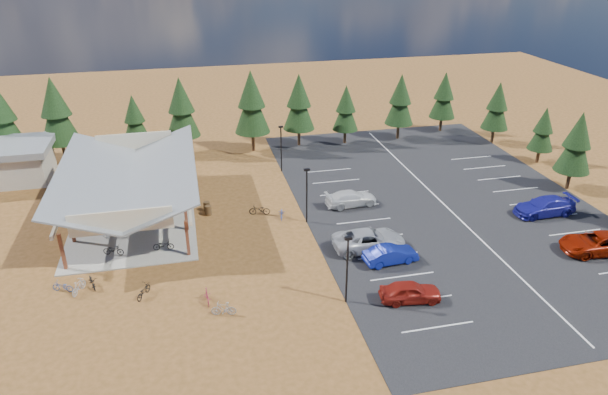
{
  "coord_description": "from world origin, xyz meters",
  "views": [
    {
      "loc": [
        -4.67,
        -39.37,
        22.72
      ],
      "look_at": [
        4.93,
        2.78,
        2.07
      ],
      "focal_mm": 32.0,
      "sensor_mm": 36.0,
      "label": 1
    }
  ],
  "objects_px": {
    "car_1": "(391,255)",
    "bike_11": "(207,296)",
    "trash_bin_1": "(207,206)",
    "bike_0": "(113,250)",
    "lamp_post_1": "(307,192)",
    "trash_bin_0": "(208,210)",
    "bike_10": "(63,287)",
    "car_2": "(369,240)",
    "bike_1": "(112,233)",
    "lamp_post_2": "(281,145)",
    "car_7": "(545,206)",
    "bike_pavilion": "(129,176)",
    "bike_13": "(224,309)",
    "car_0": "(410,292)",
    "bike_4": "(163,245)",
    "lamp_post_0": "(347,265)",
    "bike_7": "(165,182)",
    "bike_6": "(167,205)",
    "car_3": "(351,198)",
    "bike_8": "(92,281)",
    "car_6": "(597,243)",
    "bike_3": "(115,183)",
    "bike_12": "(143,291)",
    "bike_5": "(144,215)",
    "bike_16": "(260,210)",
    "bike_2": "(118,194)",
    "bike_9": "(79,286)",
    "bike_14": "(282,213)"
  },
  "relations": [
    {
      "from": "bike_7",
      "to": "bike_5",
      "type": "bearing_deg",
      "value": 147.77
    },
    {
      "from": "bike_pavilion",
      "to": "bike_13",
      "type": "distance_m",
      "value": 18.18
    },
    {
      "from": "bike_13",
      "to": "car_6",
      "type": "bearing_deg",
      "value": 105.03
    },
    {
      "from": "bike_1",
      "to": "bike_4",
      "type": "height_order",
      "value": "bike_1"
    },
    {
      "from": "bike_5",
      "to": "bike_6",
      "type": "bearing_deg",
      "value": -65.9
    },
    {
      "from": "lamp_post_1",
      "to": "bike_6",
      "type": "xyz_separation_m",
      "value": [
        -12.06,
        5.1,
        -2.41
      ]
    },
    {
      "from": "bike_2",
      "to": "bike_7",
      "type": "bearing_deg",
      "value": -70.35
    },
    {
      "from": "lamp_post_1",
      "to": "bike_13",
      "type": "distance_m",
      "value": 14.53
    },
    {
      "from": "car_6",
      "to": "bike_3",
      "type": "bearing_deg",
      "value": -112.89
    },
    {
      "from": "trash_bin_1",
      "to": "bike_8",
      "type": "relative_size",
      "value": 0.53
    },
    {
      "from": "bike_3",
      "to": "bike_4",
      "type": "relative_size",
      "value": 1.08
    },
    {
      "from": "bike_3",
      "to": "car_3",
      "type": "height_order",
      "value": "car_3"
    },
    {
      "from": "lamp_post_1",
      "to": "bike_13",
      "type": "bearing_deg",
      "value": -125.83
    },
    {
      "from": "trash_bin_0",
      "to": "car_1",
      "type": "relative_size",
      "value": 0.21
    },
    {
      "from": "bike_8",
      "to": "car_6",
      "type": "distance_m",
      "value": 39.01
    },
    {
      "from": "trash_bin_1",
      "to": "bike_3",
      "type": "height_order",
      "value": "bike_3"
    },
    {
      "from": "bike_2",
      "to": "bike_5",
      "type": "relative_size",
      "value": 1.15
    },
    {
      "from": "lamp_post_2",
      "to": "car_0",
      "type": "distance_m",
      "value": 25.36
    },
    {
      "from": "trash_bin_1",
      "to": "bike_0",
      "type": "relative_size",
      "value": 0.54
    },
    {
      "from": "lamp_post_1",
      "to": "trash_bin_0",
      "type": "xyz_separation_m",
      "value": [
        -8.41,
        3.38,
        -2.53
      ]
    },
    {
      "from": "lamp_post_2",
      "to": "bike_13",
      "type": "distance_m",
      "value": 25.17
    },
    {
      "from": "bike_11",
      "to": "bike_8",
      "type": "bearing_deg",
      "value": 151.24
    },
    {
      "from": "bike_1",
      "to": "bike_6",
      "type": "distance_m",
      "value": 6.23
    },
    {
      "from": "bike_16",
      "to": "bike_1",
      "type": "bearing_deg",
      "value": -70.77
    },
    {
      "from": "lamp_post_0",
      "to": "bike_7",
      "type": "xyz_separation_m",
      "value": [
        -12.29,
        22.45,
        -2.33
      ]
    },
    {
      "from": "bike_11",
      "to": "bike_16",
      "type": "relative_size",
      "value": 0.87
    },
    {
      "from": "lamp_post_0",
      "to": "car_6",
      "type": "distance_m",
      "value": 21.65
    },
    {
      "from": "lamp_post_0",
      "to": "trash_bin_1",
      "type": "height_order",
      "value": "lamp_post_0"
    },
    {
      "from": "bike_8",
      "to": "bike_11",
      "type": "relative_size",
      "value": 1.03
    },
    {
      "from": "car_0",
      "to": "car_6",
      "type": "xyz_separation_m",
      "value": [
        17.12,
        2.74,
        0.09
      ]
    },
    {
      "from": "bike_10",
      "to": "car_2",
      "type": "distance_m",
      "value": 23.19
    },
    {
      "from": "bike_5",
      "to": "bike_14",
      "type": "relative_size",
      "value": 0.9
    },
    {
      "from": "bike_3",
      "to": "bike_16",
      "type": "distance_m",
      "value": 15.98
    },
    {
      "from": "bike_1",
      "to": "bike_4",
      "type": "distance_m",
      "value": 5.18
    },
    {
      "from": "bike_10",
      "to": "bike_12",
      "type": "height_order",
      "value": "bike_12"
    },
    {
      "from": "lamp_post_1",
      "to": "bike_0",
      "type": "bearing_deg",
      "value": -172.49
    },
    {
      "from": "lamp_post_2",
      "to": "car_7",
      "type": "xyz_separation_m",
      "value": [
        21.39,
        -15.4,
        -2.12
      ]
    },
    {
      "from": "trash_bin_1",
      "to": "bike_0",
      "type": "bearing_deg",
      "value": -140.43
    },
    {
      "from": "bike_pavilion",
      "to": "bike_5",
      "type": "bearing_deg",
      "value": -58.31
    },
    {
      "from": "lamp_post_1",
      "to": "bike_1",
      "type": "height_order",
      "value": "lamp_post_1"
    },
    {
      "from": "bike_13",
      "to": "car_3",
      "type": "xyz_separation_m",
      "value": [
        13.22,
        13.94,
        0.24
      ]
    },
    {
      "from": "bike_8",
      "to": "bike_7",
      "type": "bearing_deg",
      "value": 54.04
    },
    {
      "from": "bike_9",
      "to": "bike_1",
      "type": "bearing_deg",
      "value": -78.1
    },
    {
      "from": "bike_3",
      "to": "bike_12",
      "type": "xyz_separation_m",
      "value": [
        3.43,
        -19.55,
        -0.19
      ]
    },
    {
      "from": "car_2",
      "to": "car_6",
      "type": "distance_m",
      "value": 18.2
    },
    {
      "from": "car_1",
      "to": "bike_11",
      "type": "bearing_deg",
      "value": 92.64
    },
    {
      "from": "bike_0",
      "to": "bike_7",
      "type": "height_order",
      "value": "bike_7"
    },
    {
      "from": "bike_14",
      "to": "car_3",
      "type": "xyz_separation_m",
      "value": [
        6.84,
        1.01,
        0.31
      ]
    },
    {
      "from": "lamp_post_0",
      "to": "bike_5",
      "type": "height_order",
      "value": "lamp_post_0"
    },
    {
      "from": "bike_16",
      "to": "car_2",
      "type": "bearing_deg",
      "value": 56.14
    }
  ]
}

